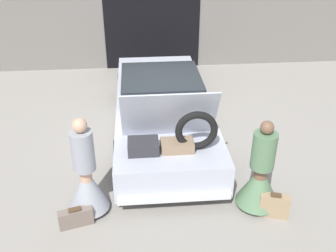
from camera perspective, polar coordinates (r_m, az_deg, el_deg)
The scene contains 7 objects.
ground_plane at distance 8.78m, azimuth -0.83°, elevation -0.53°, with size 40.00×40.00×0.00m, color gray.
garage_wall_back at distance 11.93m, azimuth -2.34°, elevation 14.95°, with size 12.00×0.14×2.80m.
car at distance 8.51m, azimuth -0.84°, elevation 2.69°, with size 1.98×5.36×1.77m.
person_left at distance 6.37m, azimuth -11.74°, elevation -7.72°, with size 0.66×0.66×1.72m.
person_right at distance 6.55m, azimuth 13.20°, elevation -7.32°, with size 0.72×0.72×1.60m.
suitcase_beside_left_person at distance 6.44m, azimuth -13.24°, elevation -12.80°, with size 0.55×0.28×0.33m.
suitcase_beside_right_person at distance 6.62m, azimuth 15.17°, elevation -11.09°, with size 0.49×0.28×0.43m.
Camera 1 is at (-0.54, -7.57, 4.41)m, focal length 42.00 mm.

